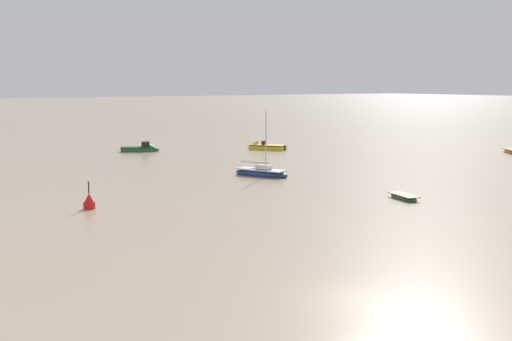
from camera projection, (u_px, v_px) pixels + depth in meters
The scene contains 6 objects.
ground_plane at pixel (362, 301), 28.87m from camera, with size 800.00×800.00×0.00m, color tan.
sailboat_moored_0 at pixel (261, 173), 67.42m from camera, with size 4.30×6.56×7.06m.
motorboat_moored_2 at pixel (144, 149), 91.31m from camera, with size 5.66×4.00×2.05m.
rowboat_moored_2 at pixel (404, 197), 53.97m from camera, with size 1.93×3.65×0.55m.
motorboat_moored_4 at pixel (263, 148), 93.88m from camera, with size 4.89×6.00×2.01m.
channel_buoy at pixel (89, 203), 49.81m from camera, with size 0.90×0.90×2.30m.
Camera 1 is at (-19.19, -20.69, 9.65)m, focal length 45.51 mm.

